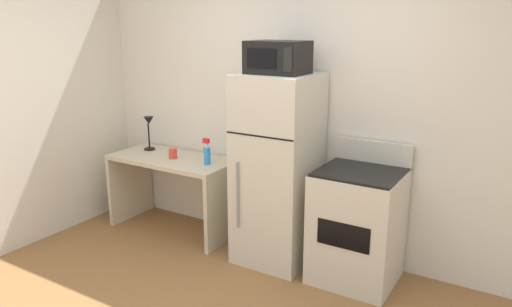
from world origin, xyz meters
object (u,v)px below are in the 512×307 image
(microwave, at_px, (278,57))
(oven_range, at_px, (357,225))
(coffee_mug, at_px, (173,154))
(spray_bottle, at_px, (207,154))
(desk_lamp, at_px, (149,128))
(refrigerator, at_px, (278,170))
(desk, at_px, (174,179))

(microwave, bearing_deg, oven_range, 2.80)
(coffee_mug, height_order, spray_bottle, spray_bottle)
(spray_bottle, height_order, microwave, microwave)
(coffee_mug, xyz_separation_m, microwave, (1.15, -0.01, 0.96))
(oven_range, bearing_deg, microwave, -177.20)
(coffee_mug, bearing_deg, spray_bottle, 1.05)
(spray_bottle, bearing_deg, desk_lamp, 172.97)
(refrigerator, bearing_deg, spray_bottle, -179.53)
(desk_lamp, relative_size, microwave, 0.77)
(refrigerator, height_order, microwave, microwave)
(desk, bearing_deg, desk_lamp, 167.72)
(coffee_mug, distance_m, refrigerator, 1.15)
(desk_lamp, xyz_separation_m, refrigerator, (1.55, -0.09, -0.18))
(spray_bottle, bearing_deg, oven_range, 0.78)
(refrigerator, distance_m, oven_range, 0.80)
(coffee_mug, height_order, microwave, microwave)
(desk_lamp, distance_m, oven_range, 2.33)
(desk_lamp, height_order, microwave, microwave)
(desk, relative_size, oven_range, 1.14)
(refrigerator, height_order, oven_range, refrigerator)
(refrigerator, relative_size, microwave, 3.53)
(spray_bottle, relative_size, refrigerator, 0.15)
(desk_lamp, relative_size, oven_range, 0.32)
(refrigerator, xyz_separation_m, oven_range, (0.72, 0.01, -0.35))
(desk, xyz_separation_m, microwave, (1.17, -0.03, 1.22))
(desk, distance_m, refrigerator, 1.21)
(desk_lamp, bearing_deg, refrigerator, -3.45)
(desk_lamp, distance_m, refrigerator, 1.56)
(oven_range, bearing_deg, desk_lamp, 177.99)
(desk, distance_m, desk_lamp, 0.60)
(coffee_mug, bearing_deg, microwave, -0.38)
(coffee_mug, relative_size, oven_range, 0.09)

